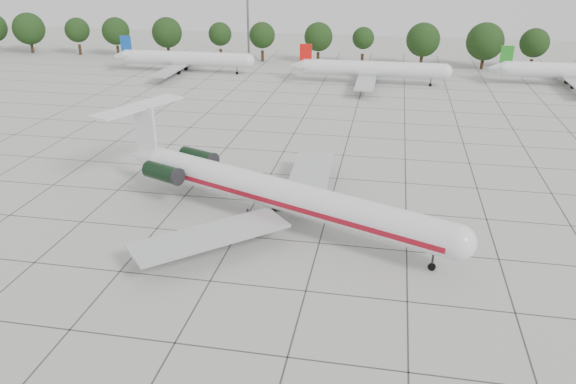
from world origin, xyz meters
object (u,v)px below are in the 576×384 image
(main_airliner, at_px, (267,190))
(bg_airliner_d, at_px, (576,71))
(bg_airliner_c, at_px, (372,69))
(bg_airliner_b, at_px, (185,59))

(main_airliner, distance_m, bg_airliner_d, 81.80)
(main_airliner, height_order, bg_airliner_c, main_airliner)
(main_airliner, relative_size, bg_airliner_b, 1.36)
(main_airliner, xyz_separation_m, bg_airliner_c, (7.36, 62.31, -0.39))
(main_airliner, distance_m, bg_airliner_c, 62.74)
(bg_airliner_c, distance_m, bg_airliner_d, 39.24)
(bg_airliner_d, bearing_deg, main_airliner, -124.44)
(bg_airliner_c, bearing_deg, main_airliner, -96.73)
(bg_airliner_b, relative_size, bg_airliner_c, 1.00)
(bg_airliner_b, bearing_deg, bg_airliner_c, -5.19)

